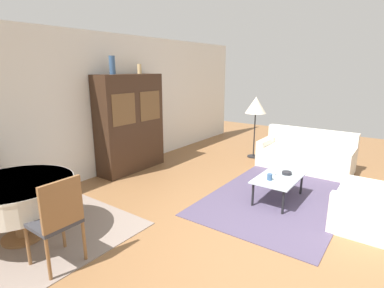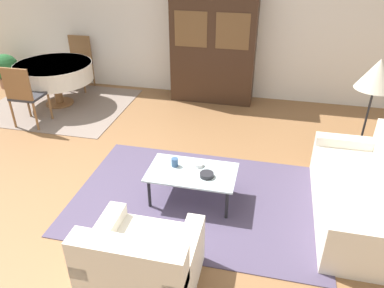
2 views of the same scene
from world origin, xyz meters
name	(u,v)px [view 1 (image 1 of 2)]	position (x,y,z in m)	size (l,w,h in m)	color
ground_plane	(273,237)	(0.00, 0.00, 0.00)	(14.00, 14.00, 0.00)	brown
wall_back	(87,107)	(0.00, 3.63, 1.35)	(10.00, 0.06, 2.70)	silver
area_rug	(278,198)	(1.16, 0.37, 0.01)	(2.89, 1.95, 0.01)	#4C425B
dining_rug	(28,239)	(-1.83, 2.43, 0.01)	(2.39, 2.01, 0.01)	gray
couch	(306,155)	(2.94, 0.45, 0.29)	(0.87, 1.82, 0.80)	silver
armchair	(373,208)	(0.94, -0.96, 0.29)	(0.91, 0.81, 0.77)	silver
coffee_table	(279,179)	(1.08, 0.35, 0.36)	(0.99, 0.59, 0.38)	black
display_cabinet	(130,123)	(0.77, 3.35, 0.97)	(1.45, 0.47, 1.94)	#382316
dining_table	(16,194)	(-1.86, 2.49, 0.60)	(1.31, 1.31, 0.74)	brown
dining_chair_near	(57,217)	(-1.86, 1.62, 0.57)	(0.44, 0.44, 0.98)	brown
floor_lamp	(256,106)	(3.07, 1.68, 1.20)	(0.48, 0.48, 1.42)	black
cup	(270,177)	(0.86, 0.42, 0.44)	(0.08, 0.08, 0.10)	#33517A
bowl	(287,173)	(1.26, 0.29, 0.42)	(0.15, 0.15, 0.05)	#232328
bowl_small	(272,173)	(1.13, 0.48, 0.41)	(0.11, 0.11, 0.04)	white
vase_tall	(112,65)	(0.41, 3.35, 2.10)	(0.11, 0.11, 0.33)	#33517A
vase_short	(139,69)	(1.09, 3.35, 2.03)	(0.08, 0.08, 0.19)	tan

